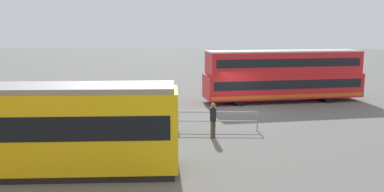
# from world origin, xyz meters

# --- Properties ---
(ground_plane) EXTENTS (160.00, 160.00, 0.00)m
(ground_plane) POSITION_xyz_m (0.00, 0.00, 0.00)
(ground_plane) COLOR slate
(double_decker_bus) EXTENTS (12.19, 5.25, 3.85)m
(double_decker_bus) POSITION_xyz_m (-3.36, -3.62, 1.97)
(double_decker_bus) COLOR red
(double_decker_bus) RESTS_ON ground
(pedestrian_near_railing) EXTENTS (0.45, 0.45, 1.78)m
(pedestrian_near_railing) POSITION_xyz_m (4.04, 5.77, 1.03)
(pedestrian_near_railing) COLOR black
(pedestrian_near_railing) RESTS_ON ground
(pedestrian_crossing) EXTENTS (0.44, 0.44, 1.81)m
(pedestrian_crossing) POSITION_xyz_m (1.87, 7.02, 1.05)
(pedestrian_crossing) COLOR #4C3F2D
(pedestrian_crossing) RESTS_ON ground
(pedestrian_railing) EXTENTS (8.68, 0.31, 1.08)m
(pedestrian_railing) POSITION_xyz_m (3.79, 5.65, 0.75)
(pedestrian_railing) COLOR gray
(pedestrian_railing) RESTS_ON ground
(info_sign) EXTENTS (0.90, 0.23, 2.53)m
(info_sign) POSITION_xyz_m (8.52, 5.55, 1.70)
(info_sign) COLOR slate
(info_sign) RESTS_ON ground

